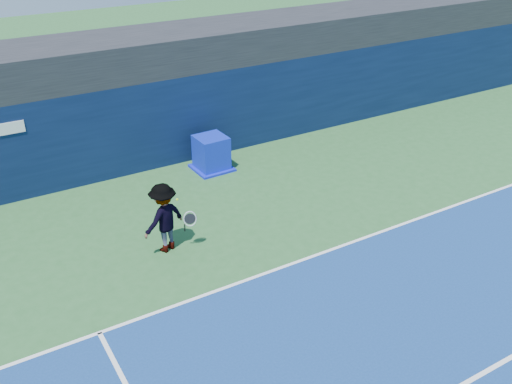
{
  "coord_description": "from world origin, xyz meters",
  "views": [
    {
      "loc": [
        -6.9,
        -6.76,
        8.43
      ],
      "look_at": [
        0.22,
        5.2,
        1.0
      ],
      "focal_mm": 40.0,
      "sensor_mm": 36.0,
      "label": 1
    }
  ],
  "objects": [
    {
      "name": "tennis_ball",
      "position": [
        -1.84,
        5.9,
        1.01
      ],
      "size": [
        0.06,
        0.06,
        0.06
      ],
      "color": "#C1F51B",
      "rests_on": "ground"
    },
    {
      "name": "back_wall_assembly",
      "position": [
        -0.0,
        10.5,
        1.5
      ],
      "size": [
        36.0,
        1.03,
        3.0
      ],
      "color": "#091636",
      "rests_on": "ground"
    },
    {
      "name": "baseline",
      "position": [
        0.0,
        3.0,
        0.01
      ],
      "size": [
        24.0,
        0.1,
        0.01
      ],
      "primitive_type": "cube",
      "color": "white",
      "rests_on": "ground"
    },
    {
      "name": "stadium_band",
      "position": [
        0.0,
        11.5,
        3.6
      ],
      "size": [
        36.0,
        3.0,
        1.2
      ],
      "primitive_type": "cube",
      "color": "black",
      "rests_on": "back_wall_assembly"
    },
    {
      "name": "equipment_cart",
      "position": [
        0.75,
        9.02,
        0.54
      ],
      "size": [
        1.26,
        1.26,
        1.18
      ],
      "color": "#0C1EB3",
      "rests_on": "ground"
    },
    {
      "name": "tennis_player",
      "position": [
        -2.49,
        5.27,
        0.95
      ],
      "size": [
        1.46,
        1.07,
        1.91
      ],
      "color": "white",
      "rests_on": "ground"
    },
    {
      "name": "ground",
      "position": [
        0.0,
        0.0,
        0.0
      ],
      "size": [
        80.0,
        80.0,
        0.0
      ],
      "primitive_type": "plane",
      "color": "#2A5D2D",
      "rests_on": "ground"
    }
  ]
}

